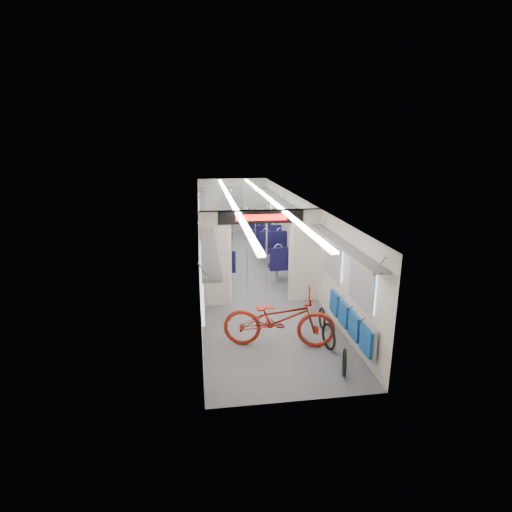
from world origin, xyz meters
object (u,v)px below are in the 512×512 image
at_px(seat_bay_near_left, 218,257).
at_px(seat_bay_far_left, 213,232).
at_px(bike_hoop_b, 329,338).
at_px(seat_bay_near_right, 279,253).
at_px(stanchion_far_left, 232,224).
at_px(stanchion_near_right, 266,250).
at_px(flip_bench, 350,320).
at_px(stanchion_far_right, 255,225).
at_px(seat_bay_far_right, 264,231).
at_px(bicycle, 279,319).
at_px(stanchion_near_left, 247,252).
at_px(bike_hoop_c, 322,319).
at_px(bike_hoop_a, 344,364).

distance_m(seat_bay_near_left, seat_bay_far_left, 3.40).
height_order(bike_hoop_b, seat_bay_near_right, seat_bay_near_right).
relative_size(seat_bay_near_right, stanchion_far_left, 0.94).
distance_m(seat_bay_far_left, stanchion_near_right, 5.17).
bearing_deg(flip_bench, bike_hoop_b, -178.69).
distance_m(seat_bay_near_left, stanchion_far_right, 2.18).
xyz_separation_m(seat_bay_far_left, seat_bay_far_right, (1.87, -0.31, 0.02)).
xyz_separation_m(bicycle, seat_bay_far_left, (-0.96, 7.89, -0.03)).
distance_m(seat_bay_far_left, stanchion_far_right, 2.33).
distance_m(seat_bay_near_right, stanchion_near_left, 2.29).
bearing_deg(stanchion_near_right, bike_hoop_c, -70.46).
bearing_deg(stanchion_far_left, stanchion_far_right, -10.52).
relative_size(stanchion_near_left, stanchion_far_left, 1.00).
bearing_deg(bike_hoop_c, stanchion_near_left, 122.17).
bearing_deg(stanchion_far_left, flip_bench, -75.30).
xyz_separation_m(seat_bay_far_right, stanchion_far_right, (-0.52, -1.49, 0.59)).
relative_size(bicycle, seat_bay_near_right, 1.00).
height_order(seat_bay_near_right, stanchion_far_right, stanchion_far_right).
bearing_deg(bike_hoop_c, seat_bay_near_right, 92.03).
bearing_deg(seat_bay_near_left, stanchion_near_right, -53.18).
bearing_deg(flip_bench, seat_bay_far_right, 93.05).
relative_size(seat_bay_far_right, stanchion_far_right, 0.96).
bearing_deg(seat_bay_near_left, flip_bench, -64.33).
height_order(seat_bay_far_left, stanchion_near_right, stanchion_near_right).
relative_size(bicycle, seat_bay_far_left, 1.05).
distance_m(bicycle, bike_hoop_b, 1.01).
bearing_deg(bike_hoop_b, stanchion_far_right, 94.71).
xyz_separation_m(bike_hoop_c, seat_bay_near_left, (-2.01, 3.90, 0.32)).
relative_size(bicycle, seat_bay_far_right, 0.98).
xyz_separation_m(seat_bay_near_left, stanchion_near_right, (1.19, -1.59, 0.62)).
height_order(bike_hoop_b, seat_bay_far_left, seat_bay_far_left).
distance_m(flip_bench, stanchion_near_left, 3.45).
bearing_deg(seat_bay_far_left, stanchion_far_right, -53.15).
bearing_deg(seat_bay_far_right, seat_bay_far_left, 170.50).
xyz_separation_m(bike_hoop_b, bike_hoop_c, (0.14, 0.87, -0.03)).
distance_m(stanchion_near_right, stanchion_far_left, 3.39).
xyz_separation_m(stanchion_near_left, stanchion_far_right, (0.68, 3.37, 0.00)).
relative_size(bike_hoop_a, bike_hoop_c, 1.04).
bearing_deg(stanchion_far_right, seat_bay_far_right, 70.65).
relative_size(seat_bay_near_right, stanchion_near_right, 0.94).
bearing_deg(seat_bay_near_left, bicycle, -77.97).
bearing_deg(flip_bench, bike_hoop_c, 107.84).
xyz_separation_m(stanchion_near_left, stanchion_far_left, (-0.09, 3.51, 0.00)).
bearing_deg(seat_bay_far_right, bike_hoop_a, -90.06).
distance_m(bike_hoop_b, seat_bay_far_left, 8.39).
distance_m(seat_bay_near_right, seat_bay_far_right, 3.00).
relative_size(bike_hoop_a, stanchion_near_left, 0.21).
height_order(bicycle, seat_bay_near_right, bicycle).
bearing_deg(bike_hoop_c, flip_bench, -72.16).
bearing_deg(stanchion_far_right, bike_hoop_a, -85.97).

